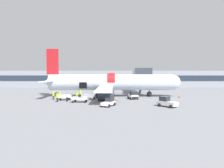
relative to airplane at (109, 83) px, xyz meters
The scene contains 19 objects.
ground_plane 5.96m from the airplane, 89.03° to the right, with size 500.00×500.00×0.00m, color slate.
terminal_strip 37.61m from the airplane, 89.87° to the left, with size 91.80×9.08×6.62m.
jet_bridge_stub 11.18m from the airplane, 41.29° to the left, with size 4.02×13.02×6.75m.
airplane is the anchor object (origin of this frame).
baggage_tug_lead 17.51m from the airplane, 56.83° to the right, with size 3.02×3.27×1.64m.
baggage_tug_mid 7.42m from the airplane, 42.90° to the right, with size 2.38×2.69×1.68m.
baggage_tug_rear 14.09m from the airplane, 89.19° to the right, with size 2.49×3.40×1.36m.
baggage_cart_loading 11.07m from the airplane, 144.65° to the right, with size 3.40×2.42×1.06m.
baggage_cart_queued 6.92m from the airplane, 130.25° to the right, with size 3.64×2.39×1.02m.
baggage_cart_empty 11.11m from the airplane, 118.72° to the right, with size 4.00×2.06×1.19m.
ground_crew_loader_a 9.24m from the airplane, 136.12° to the right, with size 0.45×0.64×1.83m.
ground_crew_loader_b 12.91m from the airplane, 153.09° to the right, with size 0.54×0.54×1.69m.
ground_crew_driver 13.32m from the airplane, 137.29° to the right, with size 0.56×0.38×1.65m.
ground_crew_supervisor 7.37m from the airplane, 152.10° to the right, with size 0.59×0.59×1.83m.
ground_crew_helper 11.41m from the airplane, 159.96° to the right, with size 0.51×0.53×1.61m.
suitcase_on_tarmac_upright 11.87m from the airplane, 133.40° to the right, with size 0.40×0.34×0.85m.
safety_cone_nose 16.14m from the airplane, ahead, with size 0.64×0.64×0.75m.
safety_cone_engine_left 14.43m from the airplane, 94.64° to the right, with size 0.43×0.43×0.68m.
safety_cone_wingtip 7.97m from the airplane, 78.16° to the right, with size 0.63×0.63×0.76m.
Camera 1 is at (0.86, -41.24, 5.23)m, focal length 32.00 mm.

